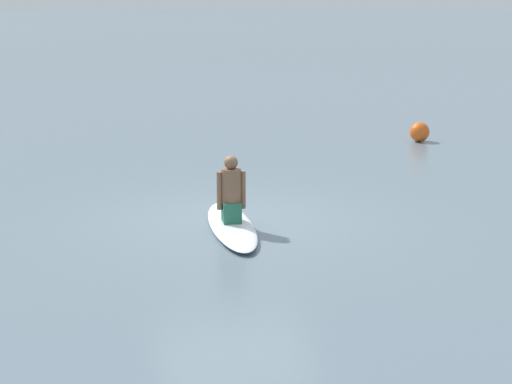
{
  "coord_description": "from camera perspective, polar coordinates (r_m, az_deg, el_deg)",
  "views": [
    {
      "loc": [
        -2.62,
        -12.03,
        3.43
      ],
      "look_at": [
        0.14,
        -0.89,
        0.65
      ],
      "focal_mm": 56.25,
      "sensor_mm": 36.0,
      "label": 1
    }
  ],
  "objects": [
    {
      "name": "ground_plane",
      "position": [
        12.78,
        -1.58,
        -1.95
      ],
      "size": [
        400.0,
        400.0,
        0.0
      ],
      "primitive_type": "plane",
      "color": "slate"
    },
    {
      "name": "surfboard",
      "position": [
        12.22,
        -1.76,
        -2.39
      ],
      "size": [
        0.84,
        2.82,
        0.12
      ],
      "primitive_type": "ellipsoid",
      "rotation": [
        0.0,
        0.0,
        -1.64
      ],
      "color": "white",
      "rests_on": "ground"
    },
    {
      "name": "person_paddler",
      "position": [
        12.09,
        -1.77,
        -0.0
      ],
      "size": [
        0.45,
        0.35,
        1.02
      ],
      "rotation": [
        0.0,
        0.0,
        -1.64
      ],
      "color": "#26664C",
      "rests_on": "surfboard"
    },
    {
      "name": "buoy_marker",
      "position": [
        20.08,
        11.56,
        4.21
      ],
      "size": [
        0.48,
        0.48,
        0.48
      ],
      "primitive_type": "sphere",
      "color": "#E55919",
      "rests_on": "ground"
    }
  ]
}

